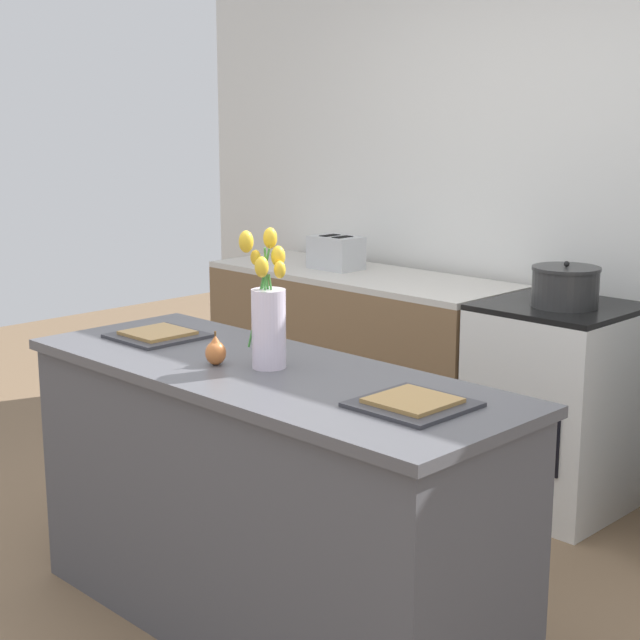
{
  "coord_description": "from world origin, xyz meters",
  "views": [
    {
      "loc": [
        2.26,
        -2.02,
        1.72
      ],
      "look_at": [
        0.0,
        0.25,
        1.03
      ],
      "focal_mm": 55.0,
      "sensor_mm": 36.0,
      "label": 1
    }
  ],
  "objects_px": {
    "stove_range": "(555,406)",
    "cooking_pot": "(565,287)",
    "pear_figurine": "(216,352)",
    "toaster": "(336,253)",
    "flower_vase": "(267,315)",
    "plate_setting_right": "(413,403)",
    "plate_setting_left": "(158,335)"
  },
  "relations": [
    {
      "from": "flower_vase",
      "to": "toaster",
      "type": "height_order",
      "value": "flower_vase"
    },
    {
      "from": "pear_figurine",
      "to": "cooking_pot",
      "type": "distance_m",
      "value": 1.68
    },
    {
      "from": "stove_range",
      "to": "toaster",
      "type": "bearing_deg",
      "value": 179.83
    },
    {
      "from": "flower_vase",
      "to": "cooking_pot",
      "type": "xyz_separation_m",
      "value": [
        0.14,
        1.55,
        -0.09
      ]
    },
    {
      "from": "plate_setting_right",
      "to": "stove_range",
      "type": "bearing_deg",
      "value": 107.44
    },
    {
      "from": "stove_range",
      "to": "pear_figurine",
      "type": "xyz_separation_m",
      "value": [
        -0.25,
        -1.68,
        0.5
      ]
    },
    {
      "from": "pear_figurine",
      "to": "toaster",
      "type": "relative_size",
      "value": 0.4
    },
    {
      "from": "plate_setting_right",
      "to": "toaster",
      "type": "distance_m",
      "value": 2.42
    },
    {
      "from": "plate_setting_left",
      "to": "toaster",
      "type": "distance_m",
      "value": 1.71
    },
    {
      "from": "pear_figurine",
      "to": "plate_setting_right",
      "type": "height_order",
      "value": "pear_figurine"
    },
    {
      "from": "flower_vase",
      "to": "pear_figurine",
      "type": "distance_m",
      "value": 0.21
    },
    {
      "from": "flower_vase",
      "to": "plate_setting_left",
      "type": "distance_m",
      "value": 0.61
    },
    {
      "from": "pear_figurine",
      "to": "toaster",
      "type": "bearing_deg",
      "value": 122.79
    },
    {
      "from": "pear_figurine",
      "to": "plate_setting_right",
      "type": "xyz_separation_m",
      "value": [
        0.74,
        0.1,
        -0.03
      ]
    },
    {
      "from": "flower_vase",
      "to": "plate_setting_right",
      "type": "distance_m",
      "value": 0.62
    },
    {
      "from": "cooking_pot",
      "to": "pear_figurine",
      "type": "bearing_deg",
      "value": -99.76
    },
    {
      "from": "stove_range",
      "to": "cooking_pot",
      "type": "distance_m",
      "value": 0.54
    },
    {
      "from": "cooking_pot",
      "to": "flower_vase",
      "type": "bearing_deg",
      "value": -95.25
    },
    {
      "from": "pear_figurine",
      "to": "toaster",
      "type": "xyz_separation_m",
      "value": [
        -1.08,
        1.68,
        0.04
      ]
    },
    {
      "from": "plate_setting_right",
      "to": "toaster",
      "type": "xyz_separation_m",
      "value": [
        -1.83,
        1.59,
        0.07
      ]
    },
    {
      "from": "plate_setting_right",
      "to": "toaster",
      "type": "relative_size",
      "value": 1.05
    },
    {
      "from": "toaster",
      "to": "pear_figurine",
      "type": "bearing_deg",
      "value": -57.21
    },
    {
      "from": "toaster",
      "to": "cooking_pot",
      "type": "distance_m",
      "value": 1.37
    },
    {
      "from": "flower_vase",
      "to": "cooking_pot",
      "type": "relative_size",
      "value": 1.56
    },
    {
      "from": "flower_vase",
      "to": "plate_setting_left",
      "type": "height_order",
      "value": "flower_vase"
    },
    {
      "from": "stove_range",
      "to": "cooking_pot",
      "type": "height_order",
      "value": "cooking_pot"
    },
    {
      "from": "stove_range",
      "to": "toaster",
      "type": "distance_m",
      "value": 1.44
    },
    {
      "from": "toaster",
      "to": "plate_setting_right",
      "type": "bearing_deg",
      "value": -40.95
    },
    {
      "from": "toaster",
      "to": "flower_vase",
      "type": "bearing_deg",
      "value": -52.29
    },
    {
      "from": "plate_setting_left",
      "to": "cooking_pot",
      "type": "relative_size",
      "value": 1.03
    },
    {
      "from": "flower_vase",
      "to": "pear_figurine",
      "type": "height_order",
      "value": "flower_vase"
    },
    {
      "from": "stove_range",
      "to": "pear_figurine",
      "type": "distance_m",
      "value": 1.77
    }
  ]
}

